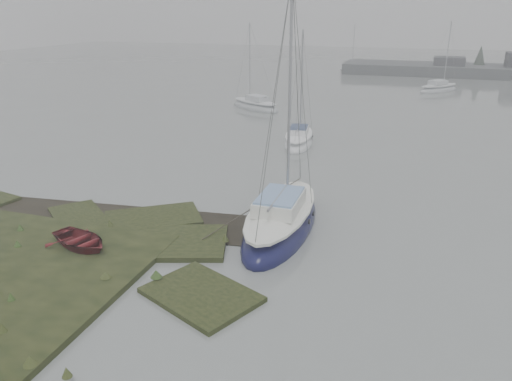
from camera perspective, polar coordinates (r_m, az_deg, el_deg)
The scene contains 7 objects.
ground at distance 44.54m, azimuth 9.34°, elevation 8.56°, with size 160.00×160.00×0.00m, color slate.
sailboat_main at distance 20.92m, azimuth 2.89°, elevation -3.63°, with size 2.62×7.73×10.88m.
sailboat_white at distance 34.39m, azimuth 4.91°, elevation 5.75°, with size 2.61×5.89×8.03m.
sailboat_far_a at distance 46.50m, azimuth -0.08°, elevation 9.62°, with size 5.91×4.58×8.13m.
sailboat_far_b at distance 60.07m, azimuth 20.14°, elevation 10.82°, with size 5.07×5.57×8.03m.
sailboat_far_c at distance 76.84m, azimuth 11.39°, elevation 13.41°, with size 5.20×2.51×7.03m.
dinghy at distance 20.10m, azimuth -19.45°, elevation -5.36°, with size 1.93×2.70×0.56m, color maroon.
Camera 1 is at (6.46, -13.18, 8.77)m, focal length 35.00 mm.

